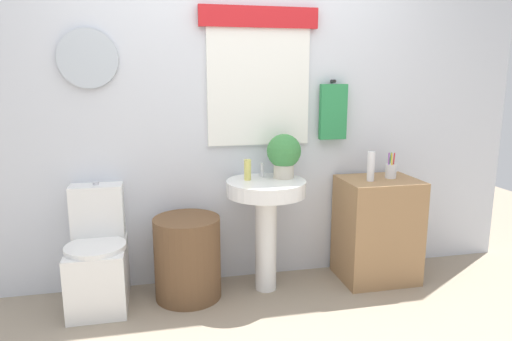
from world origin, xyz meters
name	(u,v)px	position (x,y,z in m)	size (l,w,h in m)	color
back_wall	(235,103)	(0.00, 1.15, 1.31)	(4.40, 0.18, 2.60)	silver
toilet	(98,260)	(-0.97, 0.89, 0.30)	(0.38, 0.51, 0.80)	white
laundry_hamper	(188,258)	(-0.39, 0.85, 0.28)	(0.45, 0.45, 0.56)	brown
pedestal_sink	(266,207)	(0.16, 0.85, 0.61)	(0.55, 0.55, 0.79)	white
faucet	(262,170)	(0.16, 0.97, 0.84)	(0.03, 0.03, 0.10)	silver
wooden_cabinet	(377,229)	(1.01, 0.85, 0.38)	(0.54, 0.44, 0.76)	#9E754C
soap_bottle	(248,170)	(0.04, 0.90, 0.86)	(0.05, 0.05, 0.14)	#DBD166
potted_plant	(284,154)	(0.30, 0.91, 0.96)	(0.24, 0.24, 0.31)	beige
lotion_bottle	(371,166)	(0.91, 0.81, 0.87)	(0.05, 0.05, 0.21)	white
toothbrush_cup	(391,171)	(1.10, 0.87, 0.82)	(0.08, 0.08, 0.19)	silver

